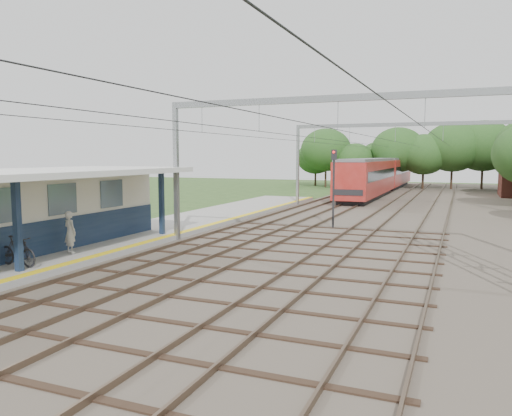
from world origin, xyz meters
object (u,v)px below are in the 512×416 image
Objects in this scene: person at (70,232)px; signal_post at (334,178)px; bicycle at (17,251)px; train at (382,174)px.

person is 0.37× the size of signal_post.
signal_post is (7.94, 12.82, 1.84)m from person.
person is 15.19m from signal_post.
person is 0.94× the size of bicycle.
train is 8.00× the size of signal_post.
signal_post is at bearing -22.59° from bicycle.
signal_post is at bearing -86.64° from train.
person is at bearing -97.82° from train.
signal_post is at bearing -105.81° from person.
bicycle is (0.04, -2.70, -0.31)m from person.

